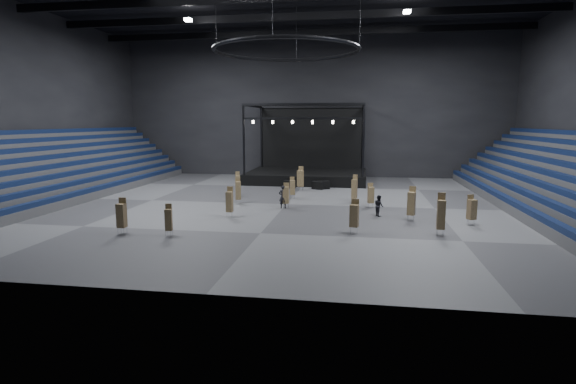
# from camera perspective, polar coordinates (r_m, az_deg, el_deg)

# --- Properties ---
(floor) EXTENTS (50.00, 50.00, 0.00)m
(floor) POSITION_cam_1_polar(r_m,az_deg,el_deg) (39.25, -0.20, -1.56)
(floor) COLOR #57585A
(floor) RESTS_ON ground
(wall_back) EXTENTS (50.00, 0.20, 18.00)m
(wall_back) POSITION_cam_1_polar(r_m,az_deg,el_deg) (59.45, 3.09, 10.70)
(wall_back) COLOR black
(wall_back) RESTS_ON ground
(wall_front) EXTENTS (50.00, 0.20, 18.00)m
(wall_front) POSITION_cam_1_polar(r_m,az_deg,el_deg) (18.28, -11.18, 14.61)
(wall_front) COLOR black
(wall_front) RESTS_ON ground
(wall_left) EXTENTS (0.20, 42.00, 18.00)m
(wall_left) POSITION_cam_1_polar(r_m,az_deg,el_deg) (49.27, -30.77, 9.85)
(wall_left) COLOR black
(wall_left) RESTS_ON ground
(bleachers_left) EXTENTS (7.20, 40.00, 6.40)m
(bleachers_left) POSITION_cam_1_polar(r_m,az_deg,el_deg) (48.26, -28.20, 1.43)
(bleachers_left) COLOR #464749
(bleachers_left) RESTS_ON floor
(bleachers_right) EXTENTS (7.20, 40.00, 6.40)m
(bleachers_right) POSITION_cam_1_polar(r_m,az_deg,el_deg) (41.97, 32.44, 0.12)
(bleachers_right) COLOR #464749
(bleachers_right) RESTS_ON floor
(stage) EXTENTS (14.00, 10.00, 9.20)m
(stage) POSITION_cam_1_polar(r_m,az_deg,el_deg) (54.98, 2.51, 2.97)
(stage) COLOR black
(stage) RESTS_ON floor
(truss_ring) EXTENTS (12.30, 12.30, 5.15)m
(truss_ring) POSITION_cam_1_polar(r_m,az_deg,el_deg) (39.04, -0.21, 17.56)
(truss_ring) COLOR black
(truss_ring) RESTS_ON ceiling
(flight_case_left) EXTENTS (1.36, 1.01, 0.82)m
(flight_case_left) POSITION_cam_1_polar(r_m,az_deg,el_deg) (48.72, 0.19, 0.98)
(flight_case_left) COLOR black
(flight_case_left) RESTS_ON floor
(flight_case_mid) EXTENTS (1.40, 1.06, 0.83)m
(flight_case_mid) POSITION_cam_1_polar(r_m,az_deg,el_deg) (47.95, 3.83, 0.84)
(flight_case_mid) COLOR black
(flight_case_mid) RESTS_ON floor
(flight_case_right) EXTENTS (1.43, 1.02, 0.87)m
(flight_case_right) POSITION_cam_1_polar(r_m,az_deg,el_deg) (48.23, 4.51, 0.90)
(flight_case_right) COLOR black
(flight_case_right) RESTS_ON floor
(chair_stack_0) EXTENTS (0.65, 0.65, 2.54)m
(chair_stack_0) POSITION_cam_1_polar(r_m,az_deg,el_deg) (46.86, 1.57, 1.81)
(chair_stack_0) COLOR silver
(chair_stack_0) RESTS_ON floor
(chair_stack_1) EXTENTS (0.51, 0.51, 2.34)m
(chair_stack_1) POSITION_cam_1_polar(r_m,az_deg,el_deg) (30.65, -20.37, -2.75)
(chair_stack_1) COLOR silver
(chair_stack_1) RESTS_ON floor
(chair_stack_2) EXTENTS (0.60, 0.60, 2.44)m
(chair_stack_2) POSITION_cam_1_polar(r_m,az_deg,el_deg) (46.86, 1.68, 1.74)
(chair_stack_2) COLOR silver
(chair_stack_2) RESTS_ON floor
(chair_stack_3) EXTENTS (0.55, 0.55, 2.04)m
(chair_stack_3) POSITION_cam_1_polar(r_m,az_deg,el_deg) (42.00, 0.56, 0.63)
(chair_stack_3) COLOR silver
(chair_stack_3) RESTS_ON floor
(chair_stack_4) EXTENTS (0.57, 0.57, 2.06)m
(chair_stack_4) POSITION_cam_1_polar(r_m,az_deg,el_deg) (38.21, 10.47, -0.32)
(chair_stack_4) COLOR silver
(chair_stack_4) RESTS_ON floor
(chair_stack_5) EXTENTS (0.65, 0.65, 2.52)m
(chair_stack_5) POSITION_cam_1_polar(r_m,az_deg,el_deg) (33.76, 15.40, -1.34)
(chair_stack_5) COLOR silver
(chair_stack_5) RESTS_ON floor
(chair_stack_6) EXTENTS (0.48, 0.48, 2.11)m
(chair_stack_6) POSITION_cam_1_polar(r_m,az_deg,el_deg) (37.33, -0.25, -0.34)
(chair_stack_6) COLOR silver
(chair_stack_6) RESTS_ON floor
(chair_stack_7) EXTENTS (0.52, 0.52, 2.36)m
(chair_stack_7) POSITION_cam_1_polar(r_m,az_deg,el_deg) (43.83, -6.40, 1.07)
(chair_stack_7) COLOR silver
(chair_stack_7) RESTS_ON floor
(chair_stack_8) EXTENTS (0.55, 0.55, 2.50)m
(chair_stack_8) POSITION_cam_1_polar(r_m,az_deg,el_deg) (40.26, 8.43, 0.44)
(chair_stack_8) COLOR silver
(chair_stack_8) RESTS_ON floor
(chair_stack_9) EXTENTS (0.58, 0.58, 2.34)m
(chair_stack_9) POSITION_cam_1_polar(r_m,az_deg,el_deg) (39.58, -6.36, 0.25)
(chair_stack_9) COLOR silver
(chair_stack_9) RESTS_ON floor
(chair_stack_10) EXTENTS (0.48, 0.48, 2.30)m
(chair_stack_10) POSITION_cam_1_polar(r_m,az_deg,el_deg) (34.16, -7.44, -1.17)
(chair_stack_10) COLOR silver
(chair_stack_10) RESTS_ON floor
(chair_stack_11) EXTENTS (0.67, 0.67, 2.14)m
(chair_stack_11) POSITION_cam_1_polar(r_m,az_deg,el_deg) (33.64, 22.29, -2.01)
(chair_stack_11) COLOR silver
(chair_stack_11) RESTS_ON floor
(chair_stack_12) EXTENTS (0.51, 0.51, 2.04)m
(chair_stack_12) POSITION_cam_1_polar(r_m,az_deg,el_deg) (29.27, -14.93, -3.35)
(chair_stack_12) COLOR silver
(chair_stack_12) RESTS_ON floor
(chair_stack_13) EXTENTS (0.52, 0.52, 2.72)m
(chair_stack_13) POSITION_cam_1_polar(r_m,az_deg,el_deg) (29.92, 18.87, -2.65)
(chair_stack_13) COLOR silver
(chair_stack_13) RESTS_ON floor
(chair_stack_14) EXTENTS (0.62, 0.62, 2.23)m
(chair_stack_14) POSITION_cam_1_polar(r_m,az_deg,el_deg) (29.18, 8.41, -2.92)
(chair_stack_14) COLOR silver
(chair_stack_14) RESTS_ON floor
(man_center) EXTENTS (0.76, 0.57, 1.91)m
(man_center) POSITION_cam_1_polar(r_m,az_deg,el_deg) (37.30, -0.64, -0.62)
(man_center) COLOR black
(man_center) RESTS_ON floor
(crew_member) EXTENTS (0.86, 0.96, 1.61)m
(crew_member) POSITION_cam_1_polar(r_m,az_deg,el_deg) (34.92, 11.47, -1.70)
(crew_member) COLOR black
(crew_member) RESTS_ON floor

